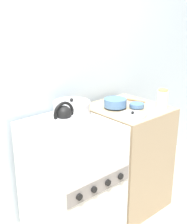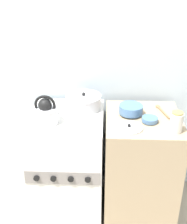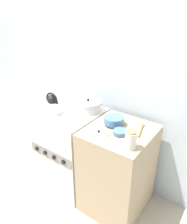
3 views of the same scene
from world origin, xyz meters
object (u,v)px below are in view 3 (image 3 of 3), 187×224
at_px(kettle, 53,106).
at_px(small_ceramic_bowl, 120,132).
at_px(enamel_bowl, 114,120).
at_px(loose_pot_lid, 99,133).
at_px(stove, 72,148).
at_px(cooking_pot, 88,106).
at_px(storage_jar, 131,140).

bearing_deg(kettle, small_ceramic_bowl, 3.18).
distance_m(enamel_bowl, loose_pot_lid, 0.22).
distance_m(stove, cooking_pot, 0.54).
height_order(stove, storage_jar, storage_jar).
bearing_deg(loose_pot_lid, enamel_bowl, 83.40).
bearing_deg(kettle, cooking_pot, 44.68).
relative_size(cooking_pot, small_ceramic_bowl, 2.32).
height_order(cooking_pot, loose_pot_lid, cooking_pot).
bearing_deg(kettle, storage_jar, -5.38).
bearing_deg(kettle, stove, 41.68).
bearing_deg(loose_pot_lid, kettle, 175.06).
xyz_separation_m(stove, storage_jar, (0.80, -0.20, 0.53)).
bearing_deg(cooking_pot, loose_pot_lid, -41.50).
relative_size(stove, kettle, 4.05).
relative_size(stove, storage_jar, 5.88).
bearing_deg(stove, loose_pot_lid, -19.20).
bearing_deg(small_ceramic_bowl, enamel_bowl, 139.06).
bearing_deg(enamel_bowl, loose_pot_lid, -96.60).
relative_size(kettle, enamel_bowl, 1.21).
height_order(enamel_bowl, storage_jar, storage_jar).
bearing_deg(small_ceramic_bowl, kettle, -176.82).
distance_m(kettle, loose_pot_lid, 0.61).
relative_size(stove, loose_pot_lid, 4.52).
distance_m(cooking_pot, loose_pot_lid, 0.47).
bearing_deg(storage_jar, loose_pot_lid, 173.79).
xyz_separation_m(stove, small_ceramic_bowl, (0.63, -0.07, 0.47)).
xyz_separation_m(small_ceramic_bowl, loose_pot_lid, (-0.16, -0.09, -0.02)).
height_order(stove, loose_pot_lid, loose_pot_lid).
height_order(stove, enamel_bowl, enamel_bowl).
distance_m(stove, small_ceramic_bowl, 0.79).
height_order(storage_jar, loose_pot_lid, storage_jar).
bearing_deg(stove, enamel_bowl, 5.04).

